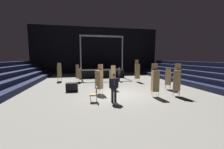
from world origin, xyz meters
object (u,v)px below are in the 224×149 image
at_px(chair_stack_front_left, 155,80).
at_px(chair_stack_rear_left, 137,71).
at_px(chair_stack_mid_centre, 112,77).
at_px(man_with_tie, 114,86).
at_px(chair_stack_mid_right, 59,72).
at_px(crew_worker_near_stage, 119,73).
at_px(stage_riser, 101,72).
at_px(chair_stack_front_right, 79,73).
at_px(chair_stack_mid_left, 99,79).
at_px(chair_stack_rear_right, 168,79).
at_px(chair_stack_rear_centre, 177,80).
at_px(equipment_road_case, 72,87).
at_px(loose_chair_near_man, 95,93).

height_order(chair_stack_front_left, chair_stack_rear_left, chair_stack_rear_left).
bearing_deg(chair_stack_mid_centre, man_with_tie, -110.13).
distance_m(chair_stack_mid_right, crew_worker_near_stage, 6.93).
relative_size(man_with_tie, chair_stack_front_left, 0.76).
bearing_deg(chair_stack_mid_centre, stage_riser, 80.26).
height_order(chair_stack_front_right, chair_stack_mid_left, chair_stack_mid_left).
distance_m(chair_stack_mid_left, chair_stack_rear_right, 5.92).
xyz_separation_m(chair_stack_mid_left, chair_stack_rear_left, (4.73, 4.33, 0.13)).
bearing_deg(chair_stack_mid_right, chair_stack_rear_left, -30.85).
xyz_separation_m(stage_riser, chair_stack_front_right, (-3.00, -4.04, 0.38)).
bearing_deg(crew_worker_near_stage, chair_stack_rear_centre, 29.48).
relative_size(stage_riser, chair_stack_rear_right, 3.23).
height_order(stage_riser, chair_stack_front_left, stage_riser).
height_order(chair_stack_rear_centre, crew_worker_near_stage, chair_stack_rear_centre).
bearing_deg(chair_stack_front_left, equipment_road_case, -18.03).
distance_m(stage_riser, chair_stack_rear_left, 6.40).
xyz_separation_m(chair_stack_mid_left, equipment_road_case, (-2.08, 1.26, -0.78)).
height_order(stage_riser, chair_stack_mid_left, stage_riser).
bearing_deg(chair_stack_front_left, stage_riser, -69.99).
height_order(chair_stack_mid_right, chair_stack_rear_left, chair_stack_rear_left).
bearing_deg(chair_stack_front_left, chair_stack_rear_right, -132.11).
height_order(chair_stack_mid_right, loose_chair_near_man, chair_stack_mid_right).
distance_m(man_with_tie, loose_chair_near_man, 1.27).
bearing_deg(crew_worker_near_stage, chair_stack_mid_centre, -12.31).
bearing_deg(chair_stack_front_left, crew_worker_near_stage, -75.37).
relative_size(chair_stack_rear_left, chair_stack_rear_right, 1.32).
xyz_separation_m(stage_riser, chair_stack_rear_right, (4.61, -9.41, 0.34)).
bearing_deg(chair_stack_rear_left, equipment_road_case, 24.13).
bearing_deg(crew_worker_near_stage, equipment_road_case, -40.64).
xyz_separation_m(chair_stack_mid_right, chair_stack_mid_centre, (5.22, -5.04, -0.04)).
distance_m(stage_riser, chair_stack_front_left, 11.53).
bearing_deg(equipment_road_case, chair_stack_rear_right, -6.87).
xyz_separation_m(stage_riser, chair_stack_mid_left, (-1.30, -9.70, 0.51)).
distance_m(chair_stack_mid_centre, loose_chair_near_man, 3.82).
bearing_deg(chair_stack_front_right, chair_stack_rear_left, 26.83).
bearing_deg(chair_stack_rear_centre, man_with_tie, 49.20).
relative_size(chair_stack_mid_left, loose_chair_near_man, 2.35).
bearing_deg(equipment_road_case, loose_chair_near_man, -62.43).
height_order(chair_stack_mid_left, chair_stack_rear_left, chair_stack_rear_left).
xyz_separation_m(chair_stack_rear_left, crew_worker_near_stage, (-1.83, 0.90, -0.31)).
height_order(chair_stack_rear_left, crew_worker_near_stage, chair_stack_rear_left).
distance_m(chair_stack_front_left, chair_stack_mid_left, 3.99).
bearing_deg(loose_chair_near_man, chair_stack_front_right, 17.23).
bearing_deg(chair_stack_rear_left, chair_stack_mid_right, -14.65).
relative_size(chair_stack_mid_centre, chair_stack_rear_right, 1.09).
relative_size(chair_stack_rear_right, crew_worker_near_stage, 1.14).
distance_m(man_with_tie, chair_stack_rear_centre, 4.63).
height_order(chair_stack_mid_left, loose_chair_near_man, chair_stack_mid_left).
height_order(man_with_tie, chair_stack_rear_left, chair_stack_rear_left).
xyz_separation_m(chair_stack_front_right, chair_stack_mid_left, (1.70, -5.66, 0.13)).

